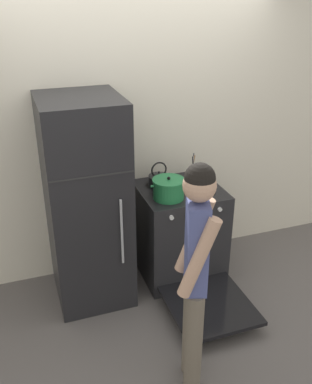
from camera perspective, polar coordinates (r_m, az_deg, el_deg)
ground_plane at (r=4.45m, az=-2.34°, el=-8.65°), size 14.00×14.00×0.00m
wall_back at (r=3.90m, az=-2.81°, el=7.25°), size 10.00×0.06×2.55m
refrigerator at (r=3.59m, az=-9.22°, el=-1.50°), size 0.63×0.74×1.77m
stove_range at (r=4.00m, az=3.30°, el=-5.53°), size 0.73×1.38×0.88m
dutch_oven_pot at (r=3.61m, az=1.69°, el=0.45°), size 0.32×0.28×0.20m
tea_kettle at (r=3.86m, az=0.43°, el=1.80°), size 0.24×0.19×0.22m
utensil_jar at (r=3.98m, az=4.93°, el=2.54°), size 0.07×0.07×0.26m
person at (r=2.68m, az=5.28°, el=-10.27°), size 0.33×0.39×1.64m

